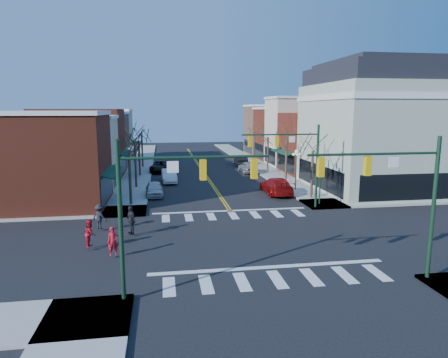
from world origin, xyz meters
name	(u,v)px	position (x,y,z in m)	size (l,w,h in m)	color
ground	(250,240)	(0.00, 0.00, 0.00)	(160.00, 160.00, 0.00)	black
sidewalk_left	(134,186)	(-8.75, 20.00, 0.07)	(3.50, 70.00, 0.15)	#9E9B93
sidewalk_right	(286,182)	(8.75, 20.00, 0.07)	(3.50, 70.00, 0.15)	#9E9B93
bldg_left_brick_a	(46,161)	(-15.50, 11.75, 4.00)	(10.00, 8.50, 8.00)	maroon
bldg_left_stucco_a	(67,155)	(-15.50, 19.50, 3.75)	(10.00, 7.00, 7.50)	beige
bldg_left_brick_b	(81,144)	(-15.50, 27.50, 4.25)	(10.00, 9.00, 8.50)	maroon
bldg_left_tan	(92,141)	(-15.50, 35.75, 3.90)	(10.00, 7.50, 7.80)	#8D664D
bldg_left_stucco_b	(100,136)	(-15.50, 43.50, 4.10)	(10.00, 8.00, 8.20)	beige
bldg_right_brick_a	(322,143)	(15.50, 25.75, 4.00)	(10.00, 8.50, 8.00)	maroon
bldg_right_stucco	(302,133)	(15.50, 33.50, 5.00)	(10.00, 7.00, 10.00)	beige
bldg_right_brick_b	(287,135)	(15.50, 41.00, 4.25)	(10.00, 8.00, 8.50)	maroon
bldg_right_tan	(274,131)	(15.50, 49.00, 4.50)	(10.00, 8.00, 9.00)	#8D664D
victorian_corner	(375,127)	(16.50, 14.50, 6.66)	(12.25, 14.25, 13.30)	#A9B69D
traffic_mast_near_left	(164,197)	(-5.55, -7.40, 4.71)	(6.60, 0.28, 7.20)	#14331E
traffic_mast_near_right	(400,189)	(5.55, -7.40, 4.71)	(6.60, 0.28, 7.20)	#14331E
traffic_mast_far_right	(296,155)	(5.55, 7.40, 4.71)	(6.60, 0.28, 7.20)	#14331E
lamppost_corner	(321,172)	(8.20, 8.50, 2.96)	(0.36, 0.36, 4.33)	#14331E
lamppost_midblock	(296,163)	(8.20, 15.00, 2.96)	(0.36, 0.36, 4.33)	#14331E
tree_left_a	(130,179)	(-8.40, 11.00, 2.38)	(0.24, 0.24, 4.76)	#382B21
tree_left_b	(136,165)	(-8.40, 19.00, 2.52)	(0.24, 0.24, 5.04)	#382B21
tree_left_c	(139,159)	(-8.40, 27.00, 2.27)	(0.24, 0.24, 4.55)	#382B21
tree_left_d	(142,151)	(-8.40, 35.00, 2.45)	(0.24, 0.24, 4.90)	#382B21
tree_right_a	(312,175)	(8.40, 11.00, 2.31)	(0.24, 0.24, 4.62)	#382B21
tree_right_b	(286,162)	(8.40, 19.00, 2.59)	(0.24, 0.24, 5.18)	#382B21
tree_right_c	(268,155)	(8.40, 27.00, 2.42)	(0.24, 0.24, 4.83)	#382B21
tree_right_d	(254,149)	(8.40, 35.00, 2.48)	(0.24, 0.24, 4.97)	#382B21
car_left_near	(154,189)	(-6.40, 14.62, 0.71)	(1.68, 4.17, 1.42)	silver
car_left_mid	(169,176)	(-4.80, 22.01, 0.77)	(1.63, 4.69, 1.54)	silver
car_left_far	(161,166)	(-5.75, 30.28, 0.77)	(2.57, 5.57, 1.55)	black
car_right_near	(276,186)	(5.78, 13.81, 0.84)	(2.35, 5.77, 1.68)	#980E0D
car_right_mid	(248,167)	(5.83, 27.55, 0.79)	(1.88, 4.66, 1.59)	#BCBBC1
car_right_far	(241,160)	(6.40, 35.28, 0.77)	(1.63, 4.68, 1.54)	black
pedestrian_red_a	(113,241)	(-8.46, -1.86, 0.99)	(0.62, 0.40, 1.69)	#B61320
pedestrian_red_b	(90,233)	(-10.00, -0.15, 1.00)	(0.83, 0.65, 1.71)	red
pedestrian_dark_a	(131,220)	(-7.74, 2.12, 1.12)	(1.13, 0.47, 1.94)	black
pedestrian_dark_b	(100,217)	(-10.00, 3.62, 1.03)	(1.14, 0.66, 1.76)	black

